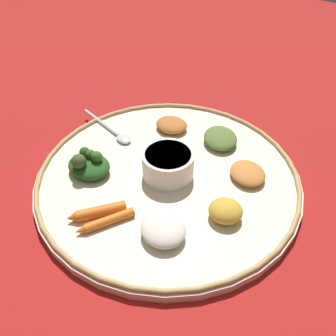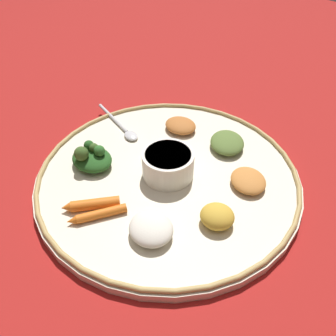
% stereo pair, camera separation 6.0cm
% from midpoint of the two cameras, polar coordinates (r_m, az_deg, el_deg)
% --- Properties ---
extents(ground_plane, '(2.40, 2.40, 0.00)m').
position_cam_midpoint_polar(ground_plane, '(0.63, 2.77, -2.20)').
color(ground_plane, maroon).
extents(platter, '(0.46, 0.46, 0.02)m').
position_cam_midpoint_polar(platter, '(0.62, 2.79, -1.69)').
color(platter, beige).
rests_on(platter, ground_plane).
extents(platter_rim, '(0.45, 0.45, 0.01)m').
position_cam_midpoint_polar(platter_rim, '(0.61, 2.82, -0.96)').
color(platter_rim, tan).
rests_on(platter_rim, platter).
extents(center_bowl, '(0.09, 0.09, 0.05)m').
position_cam_midpoint_polar(center_bowl, '(0.60, 2.89, 0.60)').
color(center_bowl, silver).
rests_on(center_bowl, platter).
extents(spoon, '(0.05, 0.15, 0.01)m').
position_cam_midpoint_polar(spoon, '(0.72, -5.02, 6.50)').
color(spoon, silver).
rests_on(spoon, platter).
extents(greens_pile, '(0.07, 0.08, 0.05)m').
position_cam_midpoint_polar(greens_pile, '(0.63, -9.73, 1.60)').
color(greens_pile, '#23511E').
rests_on(greens_pile, platter).
extents(carrot_near_spoon, '(0.08, 0.07, 0.02)m').
position_cam_midpoint_polar(carrot_near_spoon, '(0.56, -9.35, -6.02)').
color(carrot_near_spoon, orange).
rests_on(carrot_near_spoon, platter).
extents(carrot_outer, '(0.09, 0.06, 0.01)m').
position_cam_midpoint_polar(carrot_outer, '(0.55, -8.26, -7.66)').
color(carrot_outer, orange).
rests_on(carrot_outer, platter).
extents(mound_rice_white, '(0.08, 0.08, 0.03)m').
position_cam_midpoint_polar(mound_rice_white, '(0.52, 0.61, -10.02)').
color(mound_rice_white, silver).
rests_on(mound_rice_white, platter).
extents(mound_collards, '(0.10, 0.10, 0.02)m').
position_cam_midpoint_polar(mound_collards, '(0.68, 12.13, 3.97)').
color(mound_collards, '#567033').
rests_on(mound_collards, platter).
extents(mound_squash, '(0.09, 0.09, 0.02)m').
position_cam_midpoint_polar(mound_squash, '(0.61, 15.71, -2.10)').
color(mound_squash, '#C67A38').
rests_on(mound_squash, platter).
extents(mound_lentil_yellow, '(0.07, 0.07, 0.03)m').
position_cam_midpoint_polar(mound_lentil_yellow, '(0.54, 11.24, -7.88)').
color(mound_lentil_yellow, gold).
rests_on(mound_lentil_yellow, platter).
extents(mound_chickpea, '(0.06, 0.07, 0.02)m').
position_cam_midpoint_polar(mound_chickpea, '(0.71, 4.50, 6.83)').
color(mound_chickpea, '#B2662D').
rests_on(mound_chickpea, platter).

